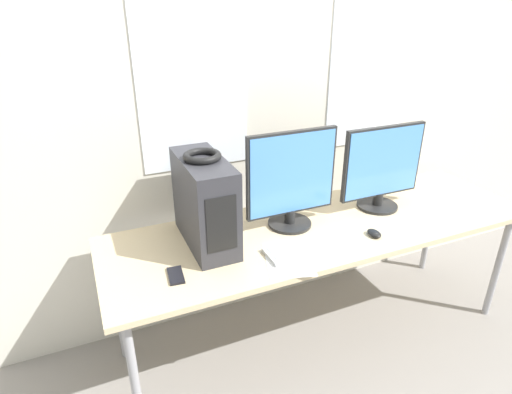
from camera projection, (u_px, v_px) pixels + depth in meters
ground_plane at (351, 376)px, 2.29m from camera, size 14.00×14.00×0.00m
wall_back at (286, 93)px, 2.43m from camera, size 8.00×0.07×2.70m
desk at (324, 232)px, 2.30m from camera, size 2.33×0.72×0.74m
pc_tower at (205, 202)px, 2.03m from camera, size 0.20×0.48×0.43m
headphones at (202, 156)px, 1.93m from camera, size 0.18×0.18×0.03m
monitor_main at (291, 180)px, 2.17m from camera, size 0.49×0.23×0.51m
monitor_right_near at (382, 168)px, 2.37m from camera, size 0.50×0.23×0.48m
keyboard at (315, 246)px, 2.06m from camera, size 0.50×0.15×0.02m
mouse at (374, 233)px, 2.16m from camera, size 0.06×0.09×0.03m
cell_phone at (176, 275)px, 1.85m from camera, size 0.08×0.14×0.01m
paper_sheet_front at (288, 259)px, 1.98m from camera, size 0.29×0.35×0.00m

